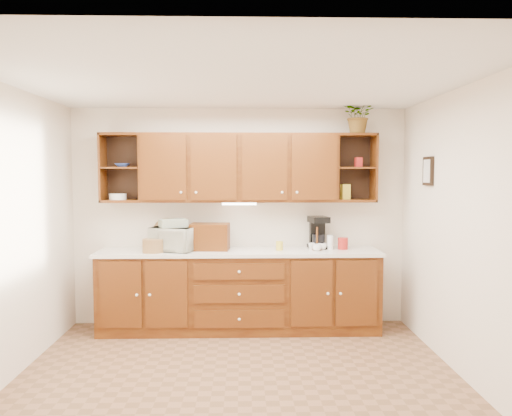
{
  "coord_description": "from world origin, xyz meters",
  "views": [
    {
      "loc": [
        0.04,
        -4.27,
        1.83
      ],
      "look_at": [
        0.19,
        1.15,
        1.45
      ],
      "focal_mm": 35.0,
      "sensor_mm": 36.0,
      "label": 1
    }
  ],
  "objects": [
    {
      "name": "pantry_box_yellow",
      "position": [
        1.25,
        1.57,
        1.61
      ],
      "size": [
        0.12,
        0.1,
        0.18
      ],
      "primitive_type": "cube",
      "rotation": [
        0.0,
        0.0,
        0.26
      ],
      "color": "gold",
      "rests_on": "upper_cabinets"
    },
    {
      "name": "canister_yellow",
      "position": [
        0.46,
        1.42,
        0.99
      ],
      "size": [
        0.1,
        0.1,
        0.1
      ],
      "primitive_type": "cylinder",
      "rotation": [
        0.0,
        0.0,
        0.22
      ],
      "color": "gold",
      "rests_on": "countertop"
    },
    {
      "name": "countertop",
      "position": [
        0.0,
        1.44,
        0.92
      ],
      "size": [
        3.24,
        0.64,
        0.04
      ],
      "primitive_type": "cube",
      "color": "silver",
      "rests_on": "base_cabinets"
    },
    {
      "name": "potted_plant",
      "position": [
        1.39,
        1.53,
        2.49
      ],
      "size": [
        0.41,
        0.37,
        0.41
      ],
      "primitive_type": "imported",
      "rotation": [
        0.0,
        0.0,
        -0.15
      ],
      "color": "#999999",
      "rests_on": "upper_cabinets"
    },
    {
      "name": "canister_white",
      "position": [
        1.06,
        1.47,
        1.02
      ],
      "size": [
        0.1,
        0.1,
        0.17
      ],
      "primitive_type": "cylinder",
      "rotation": [
        0.0,
        0.0,
        -0.38
      ],
      "color": "white",
      "rests_on": "countertop"
    },
    {
      "name": "back_wall",
      "position": [
        0.0,
        1.75,
        1.3
      ],
      "size": [
        4.0,
        0.0,
        4.0
      ],
      "primitive_type": "plane",
      "rotation": [
        1.57,
        0.0,
        0.0
      ],
      "color": "#F0E1C9",
      "rests_on": "floor"
    },
    {
      "name": "plate_stack",
      "position": [
        -1.42,
        1.58,
        1.56
      ],
      "size": [
        0.24,
        0.24,
        0.07
      ],
      "primitive_type": "cylinder",
      "rotation": [
        0.0,
        0.0,
        -0.2
      ],
      "color": "white",
      "rests_on": "upper_cabinets"
    },
    {
      "name": "woven_tray",
      "position": [
        -0.86,
        1.69,
        0.95
      ],
      "size": [
        0.37,
        0.22,
        0.35
      ],
      "primitive_type": "cylinder",
      "rotation": [
        1.36,
        0.0,
        0.37
      ],
      "color": "olive",
      "rests_on": "countertop"
    },
    {
      "name": "microwave",
      "position": [
        -0.76,
        1.42,
        1.08
      ],
      "size": [
        0.57,
        0.47,
        0.27
      ],
      "primitive_type": "imported",
      "rotation": [
        0.0,
        0.0,
        -0.32
      ],
      "color": "beige",
      "rests_on": "countertop"
    },
    {
      "name": "undercabinet_light",
      "position": [
        0.0,
        1.53,
        1.47
      ],
      "size": [
        0.4,
        0.05,
        0.02
      ],
      "primitive_type": "cube",
      "color": "white",
      "rests_on": "upper_cabinets"
    },
    {
      "name": "upper_cabinets",
      "position": [
        0.01,
        1.59,
        1.89
      ],
      "size": [
        3.2,
        0.33,
        0.8
      ],
      "color": "#3B1506",
      "rests_on": "back_wall"
    },
    {
      "name": "framed_picture",
      "position": [
        1.98,
        0.9,
        1.85
      ],
      "size": [
        0.03,
        0.24,
        0.3
      ],
      "primitive_type": "cube",
      "color": "black",
      "rests_on": "right_wall"
    },
    {
      "name": "left_wall",
      "position": [
        -2.0,
        0.0,
        1.3
      ],
      "size": [
        0.0,
        3.5,
        3.5
      ],
      "primitive_type": "plane",
      "rotation": [
        1.57,
        0.0,
        1.57
      ],
      "color": "#F0E1C9",
      "rests_on": "floor"
    },
    {
      "name": "pantry_box_red",
      "position": [
        1.4,
        1.55,
        1.96
      ],
      "size": [
        0.08,
        0.08,
        0.11
      ],
      "primitive_type": "cube",
      "rotation": [
        0.0,
        0.0,
        0.16
      ],
      "color": "#A31C17",
      "rests_on": "upper_cabinets"
    },
    {
      "name": "floor",
      "position": [
        0.0,
        0.0,
        0.0
      ],
      "size": [
        4.0,
        4.0,
        0.0
      ],
      "primitive_type": "plane",
      "color": "brown",
      "rests_on": "ground"
    },
    {
      "name": "wine_bottle",
      "position": [
        -0.37,
        1.46,
        1.09
      ],
      "size": [
        0.09,
        0.09,
        0.3
      ],
      "primitive_type": "cylinder",
      "rotation": [
        0.0,
        0.0,
        -0.38
      ],
      "color": "black",
      "rests_on": "countertop"
    },
    {
      "name": "mug_tree",
      "position": [
        0.9,
        1.43,
        0.98
      ],
      "size": [
        0.25,
        0.24,
        0.27
      ],
      "rotation": [
        0.0,
        0.0,
        0.38
      ],
      "color": "#3B1506",
      "rests_on": "countertop"
    },
    {
      "name": "coffee_maker",
      "position": [
        0.94,
        1.59,
        1.12
      ],
      "size": [
        0.25,
        0.3,
        0.38
      ],
      "rotation": [
        0.0,
        0.0,
        0.19
      ],
      "color": "black",
      "rests_on": "countertop"
    },
    {
      "name": "canister_red",
      "position": [
        1.21,
        1.48,
        1.01
      ],
      "size": [
        0.12,
        0.12,
        0.14
      ],
      "primitive_type": "cylinder",
      "rotation": [
        0.0,
        0.0,
        -0.05
      ],
      "color": "#A31C17",
      "rests_on": "countertop"
    },
    {
      "name": "right_wall",
      "position": [
        2.0,
        0.0,
        1.3
      ],
      "size": [
        0.0,
        3.5,
        3.5
      ],
      "primitive_type": "plane",
      "rotation": [
        1.57,
        0.0,
        -1.57
      ],
      "color": "#F0E1C9",
      "rests_on": "floor"
    },
    {
      "name": "bread_box",
      "position": [
        -0.34,
        1.47,
        1.09
      ],
      "size": [
        0.46,
        0.31,
        0.31
      ],
      "primitive_type": "cube",
      "rotation": [
        0.0,
        0.0,
        -0.08
      ],
      "color": "#3B1506",
      "rests_on": "countertop"
    },
    {
      "name": "towel_stack",
      "position": [
        -0.76,
        1.42,
        1.26
      ],
      "size": [
        0.36,
        0.31,
        0.09
      ],
      "primitive_type": "cube",
      "rotation": [
        0.0,
        0.0,
        0.38
      ],
      "color": "tan",
      "rests_on": "microwave"
    },
    {
      "name": "bowl_stack",
      "position": [
        -1.36,
        1.57,
        1.92
      ],
      "size": [
        0.19,
        0.19,
        0.04
      ],
      "primitive_type": "imported",
      "rotation": [
        0.0,
        0.0,
        0.11
      ],
      "color": "#274092",
      "rests_on": "upper_cabinets"
    },
    {
      "name": "wicker_basket",
      "position": [
        -0.97,
        1.31,
        1.02
      ],
      "size": [
        0.26,
        0.26,
        0.15
      ],
      "primitive_type": "cylinder",
      "rotation": [
        0.0,
        0.0,
        0.11
      ],
      "color": "olive",
      "rests_on": "countertop"
    },
    {
      "name": "ceiling",
      "position": [
        0.0,
        0.0,
        2.6
      ],
      "size": [
        4.0,
        4.0,
        0.0
      ],
      "primitive_type": "plane",
      "rotation": [
        3.14,
        0.0,
        0.0
      ],
      "color": "white",
      "rests_on": "back_wall"
    },
    {
      "name": "base_cabinets",
      "position": [
        0.0,
        1.45,
        0.45
      ],
      "size": [
        3.2,
        0.6,
        0.9
      ],
      "primitive_type": "cube",
      "color": "#3B1506",
      "rests_on": "floor"
    }
  ]
}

